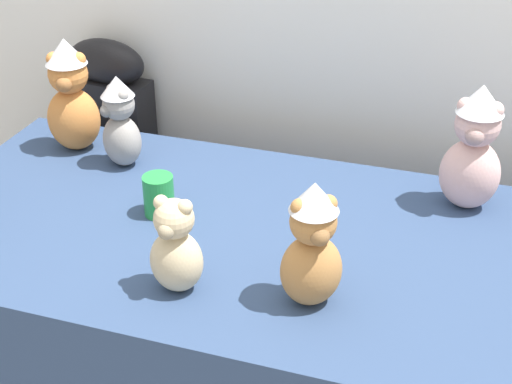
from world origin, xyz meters
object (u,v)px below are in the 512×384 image
teddy_bear_caramel (312,246)px  teddy_bear_sand (176,248)px  display_table (256,340)px  teddy_bear_ash (120,123)px  teddy_bear_ginger (71,97)px  party_cup_green (159,195)px  instrument_case (118,168)px  teddy_bear_blush (474,149)px

teddy_bear_caramel → teddy_bear_sand: bearing=156.8°
display_table → teddy_bear_ash: bearing=154.1°
teddy_bear_caramel → teddy_bear_ginger: size_ratio=0.86×
teddy_bear_caramel → teddy_bear_ash: 0.82m
teddy_bear_ginger → party_cup_green: teddy_bear_ginger is taller
teddy_bear_sand → party_cup_green: teddy_bear_sand is taller
instrument_case → display_table: bearing=-34.2°
teddy_bear_blush → teddy_bear_ash: bearing=-173.0°
display_table → teddy_bear_caramel: 0.58m
instrument_case → teddy_bear_ash: 0.54m
display_table → teddy_bear_sand: (-0.10, -0.27, 0.46)m
teddy_bear_sand → teddy_bear_blush: teddy_bear_blush is taller
teddy_bear_sand → teddy_bear_blush: (0.59, 0.56, 0.06)m
display_table → instrument_case: size_ratio=1.89×
teddy_bear_blush → party_cup_green: 0.82m
teddy_bear_ash → teddy_bear_blush: (0.97, 0.06, 0.03)m
teddy_bear_ginger → teddy_bear_blush: 1.15m
instrument_case → party_cup_green: (0.43, -0.56, 0.28)m
party_cup_green → teddy_bear_ash: bearing=134.0°
instrument_case → teddy_bear_sand: size_ratio=4.05×
teddy_bear_blush → teddy_bear_caramel: bearing=-116.3°
teddy_bear_ash → teddy_bear_sand: (0.38, -0.50, -0.02)m
teddy_bear_ginger → teddy_bear_ash: 0.19m
instrument_case → party_cup_green: size_ratio=8.67×
instrument_case → teddy_bear_caramel: teddy_bear_caramel is taller
display_table → teddy_bear_ginger: bearing=156.9°
teddy_bear_ginger → party_cup_green: 0.49m
teddy_bear_ash → teddy_bear_sand: teddy_bear_ash is taller
teddy_bear_ginger → teddy_bear_sand: bearing=-60.4°
display_table → teddy_bear_caramel: (0.19, -0.22, 0.50)m
teddy_bear_ginger → party_cup_green: size_ratio=3.15×
teddy_bear_caramel → teddy_bear_ash: bearing=114.2°
teddy_bear_ginger → teddy_bear_ash: teddy_bear_ginger is taller
teddy_bear_ash → teddy_bear_caramel: bearing=-1.4°
teddy_bear_caramel → teddy_bear_blush: 0.60m
teddy_bear_ginger → party_cup_green: (0.40, -0.27, -0.11)m
instrument_case → party_cup_green: 0.76m
teddy_bear_sand → teddy_bear_blush: size_ratio=0.68×
display_table → teddy_bear_caramel: teddy_bear_caramel is taller
teddy_bear_sand → party_cup_green: size_ratio=2.14×
teddy_bear_ash → display_table: bearing=6.6°
display_table → teddy_bear_ash: size_ratio=6.57×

